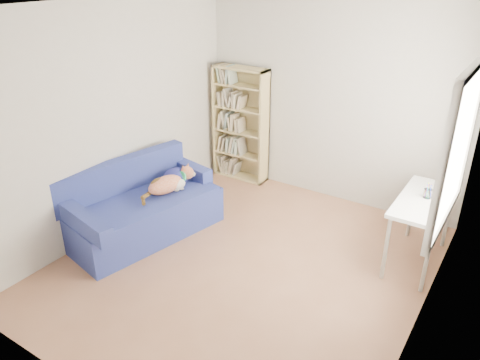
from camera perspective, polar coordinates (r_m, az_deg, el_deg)
name	(u,v)px	position (r m, az deg, el deg)	size (l,w,h in m)	color
ground	(244,265)	(5.05, 0.55, -10.27)	(4.00, 4.00, 0.00)	#9A6445
room_shell	(256,118)	(4.29, 2.01, 7.59)	(3.54, 4.04, 2.62)	silver
sofa	(143,207)	(5.56, -11.77, -3.29)	(1.18, 1.92, 0.87)	navy
bookshelf	(241,128)	(6.72, 0.08, 6.31)	(0.81, 0.25, 1.63)	tan
desk	(423,207)	(5.11, 21.46, -3.04)	(0.49, 1.06, 0.75)	white
pen_cup	(428,192)	(5.09, 21.94, -1.41)	(0.08, 0.08, 0.16)	white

